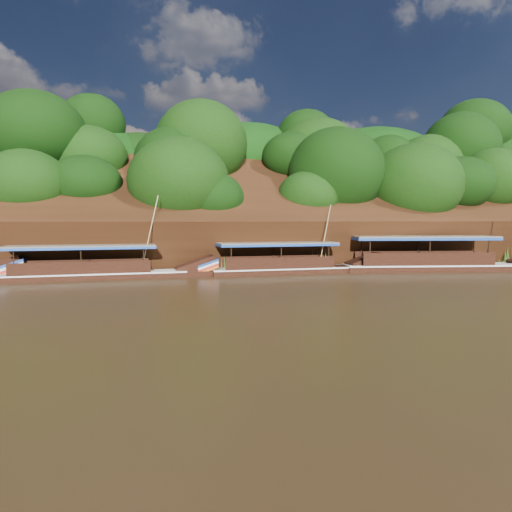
{
  "coord_description": "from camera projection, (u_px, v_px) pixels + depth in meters",
  "views": [
    {
      "loc": [
        -11.73,
        -26.28,
        3.88
      ],
      "look_at": [
        -3.33,
        7.0,
        1.37
      ],
      "focal_mm": 35.0,
      "sensor_mm": 36.0,
      "label": 1
    }
  ],
  "objects": [
    {
      "name": "boat_0",
      "position": [
        445.0,
        263.0,
        37.73
      ],
      "size": [
        16.41,
        4.89,
        6.48
      ],
      "rotation": [
        0.0,
        0.0,
        -0.17
      ],
      "color": "black",
      "rests_on": "ground"
    },
    {
      "name": "boat_1",
      "position": [
        295.0,
        266.0,
        36.08
      ],
      "size": [
        13.05,
        2.48,
        5.38
      ],
      "rotation": [
        0.0,
        0.0,
        0.02
      ],
      "color": "black",
      "rests_on": "ground"
    },
    {
      "name": "boat_2",
      "position": [
        106.0,
        271.0,
        32.77
      ],
      "size": [
        14.17,
        2.61,
        5.92
      ],
      "rotation": [
        0.0,
        0.0,
        0.04
      ],
      "color": "black",
      "rests_on": "ground"
    },
    {
      "name": "reeds",
      "position": [
        249.0,
        260.0,
        36.99
      ],
      "size": [
        49.38,
        2.68,
        1.95
      ],
      "color": "#2E711C",
      "rests_on": "ground"
    },
    {
      "name": "riverbank",
      "position": [
        250.0,
        239.0,
        50.39
      ],
      "size": [
        120.0,
        30.06,
        19.4
      ],
      "color": "black",
      "rests_on": "ground"
    },
    {
      "name": "ground",
      "position": [
        342.0,
        287.0,
        28.56
      ],
      "size": [
        160.0,
        160.0,
        0.0
      ],
      "primitive_type": "plane",
      "color": "black",
      "rests_on": "ground"
    }
  ]
}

